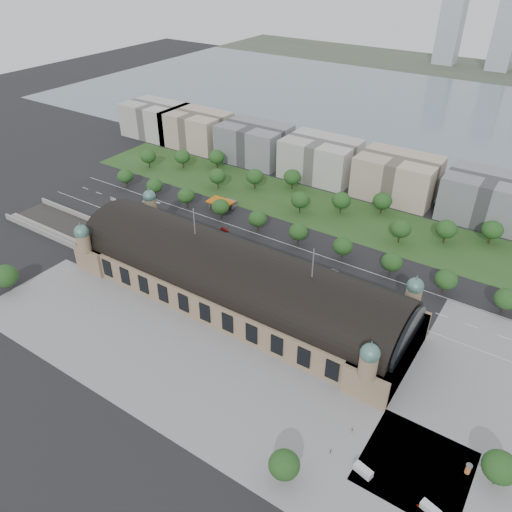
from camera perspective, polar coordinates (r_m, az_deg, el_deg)
The scene contains 66 objects.
ground at distance 212.72m, azimuth -2.35°, elevation -4.95°, with size 900.00×900.00×0.00m, color black.
station at distance 206.56m, azimuth -2.41°, elevation -2.70°, with size 150.00×48.40×44.30m.
track_cutting at distance 280.48m, azimuth -21.21°, elevation 2.97°, with size 70.00×24.00×3.10m.
plaza_south at distance 182.87m, azimuth -8.01°, elevation -13.05°, with size 190.00×48.00×0.12m, color gray.
plaza_east at distance 187.55m, azimuth 25.17°, elevation -15.32°, with size 56.00×100.00×0.12m, color gray.
road_slab at distance 247.65m, azimuth -0.97°, elevation 1.13°, with size 260.00×26.00×0.10m, color black.
grass_belt at distance 286.62m, azimuth 6.15°, elevation 5.66°, with size 300.00×45.00×0.10m, color #2C491D.
petrol_station at distance 282.91m, azimuth -3.50°, elevation 6.09°, with size 14.00×13.00×5.05m.
lake at distance 462.82m, azimuth 20.52°, elevation 14.58°, with size 700.00×320.00×0.08m, color slate.
far_shore at distance 653.60m, azimuth 25.63°, elevation 18.47°, with size 700.00×120.00×0.14m, color #44513D.
far_tower_left at distance 668.39m, azimuth 21.37°, elevation 23.20°, with size 24.00×24.00×80.00m, color #9EA8B2.
far_tower_mid at distance 656.24m, azimuth 26.77°, elevation 22.13°, with size 24.00×24.00×85.00m, color #9EA8B2.
office_0 at distance 398.45m, azimuth -11.40°, elevation 15.04°, with size 45.00×32.00×24.00m, color #B4B3AB.
office_1 at distance 372.46m, azimuth -6.81°, elevation 14.18°, with size 45.00×32.00×24.00m, color #B9A791.
office_2 at distance 343.78m, azimuth -0.21°, elevation 12.79°, with size 45.00×32.00×24.00m, color gray.
office_3 at distance 320.38m, azimuth 7.37°, elevation 10.97°, with size 45.00×32.00×24.00m, color #B4B3AB.
office_4 at distance 303.48m, azimuth 15.84°, elevation 8.69°, with size 45.00×32.00×24.00m, color #B9A791.
office_5 at distance 294.21m, azimuth 24.95°, elevation 5.99°, with size 45.00×32.00×24.00m, color gray.
tree_row_0 at distance 314.53m, azimuth -14.72°, elevation 8.81°, with size 9.60×9.60×11.52m.
tree_row_1 at distance 298.20m, azimuth -11.52°, elevation 7.89°, with size 9.60×9.60×11.52m.
tree_row_2 at distance 282.97m, azimuth -7.99°, elevation 6.83°, with size 9.60×9.60×11.52m.
tree_row_3 at distance 269.02m, azimuth -4.09°, elevation 5.63°, with size 9.60×9.60×11.52m.
tree_row_4 at distance 256.56m, azimuth 0.19°, elevation 4.28°, with size 9.60×9.60×11.52m.
tree_row_5 at distance 245.82m, azimuth 4.86°, elevation 2.77°, with size 9.60×9.60×11.52m.
tree_row_6 at distance 237.03m, azimuth 9.90°, elevation 1.11°, with size 9.60×9.60×11.52m.
tree_row_7 at distance 230.42m, azimuth 15.27°, elevation -0.66°, with size 9.60×9.60×11.52m.
tree_row_8 at distance 226.17m, azimuth 20.91°, elevation -2.52°, with size 9.60×9.60×11.52m.
tree_row_9 at distance 224.42m, azimuth 26.71°, elevation -4.40°, with size 9.60×9.60×11.52m.
tree_belt_0 at distance 339.75m, azimuth -12.22°, elevation 11.08°, with size 10.40×10.40×12.48m.
tree_belt_1 at distance 335.26m, azimuth -8.41°, elevation 11.18°, with size 10.40×10.40×12.48m.
tree_belt_2 at distance 332.23m, azimuth -4.52°, elevation 11.23°, with size 10.40×10.40×12.48m.
tree_belt_3 at distance 304.00m, azimuth -4.44°, elevation 9.10°, with size 10.40×10.40×12.48m.
tree_belt_4 at distance 302.57m, azimuth -0.14°, elevation 9.08°, with size 10.40×10.40×12.48m.
tree_belt_5 at distance 302.81m, azimuth 4.16°, elevation 9.01°, with size 10.40×10.40×12.48m.
tree_belt_6 at distance 275.49m, azimuth 5.06°, elevation 6.42°, with size 10.40×10.40×12.48m.
tree_belt_7 at distance 277.84m, azimuth 9.72°, elevation 6.30°, with size 10.40×10.40×12.48m.
tree_belt_8 at distance 281.97m, azimuth 14.27°, elevation 6.14°, with size 10.40×10.40×12.48m.
tree_belt_9 at distance 256.65m, azimuth 16.21°, elevation 3.03°, with size 10.40×10.40×12.48m.
tree_belt_10 at distance 263.32m, azimuth 20.94°, elevation 2.88°, with size 10.40×10.40×12.48m.
tree_belt_11 at distance 271.69m, azimuth 25.42°, elevation 2.72°, with size 10.40×10.40×12.48m.
tree_plaza_ne at distance 163.17m, azimuth 26.14°, elevation -20.86°, with size 10.00×10.00×11.69m.
tree_plaza_sw at distance 237.82m, azimuth -26.79°, elevation -2.05°, with size 11.00×11.00×12.73m.
tree_plaza_s at distance 150.10m, azimuth 3.24°, elevation -22.72°, with size 9.00×9.00×10.64m.
traffic_car_0 at distance 302.42m, azimuth -15.98°, elevation 6.22°, with size 1.92×4.78×1.63m, color white.
traffic_car_1 at distance 295.56m, azimuth -12.47°, elevation 6.08°, with size 1.47×4.23×1.39m, color #999BA1.
traffic_car_2 at distance 270.88m, azimuth -11.65°, elevation 3.60°, with size 2.54×5.51×1.53m, color black.
traffic_car_3 at distance 260.94m, azimuth -3.62°, elevation 3.03°, with size 1.85×4.55×1.32m, color maroon.
traffic_car_4 at distance 223.26m, azimuth 5.40°, elevation -2.80°, with size 1.56×3.88×1.32m, color #1B274C.
traffic_car_5 at distance 231.41m, azimuth 8.98°, elevation -1.66°, with size 1.38×3.97×1.31m, color #4F5255.
traffic_car_6 at distance 211.73m, azimuth 15.15°, elevation -6.22°, with size 2.71×5.87×1.63m, color silver.
parked_car_0 at distance 258.74m, azimuth -9.29°, elevation 2.36°, with size 1.50×4.31×1.42m, color black.
parked_car_1 at distance 256.29m, azimuth -8.60°, elevation 2.09°, with size 2.18×4.72×1.31m, color maroon.
parked_car_2 at distance 265.79m, azimuth -12.20°, elevation 2.90°, with size 1.97×4.86×1.41m, color #182244.
parked_car_3 at distance 242.56m, azimuth -5.77°, elevation 0.43°, with size 1.88×4.68×1.60m, color #53565A.
parked_car_4 at distance 249.33m, azimuth -6.81°, elevation 1.34°, with size 1.72×4.94×1.63m, color silver.
parked_car_5 at distance 238.92m, azimuth -2.96°, elevation -0.00°, with size 2.53×5.48×1.52m, color gray.
parked_car_6 at distance 247.71m, azimuth -6.04°, elevation 1.17°, with size 2.32×5.70×1.65m, color black.
bus_west at distance 240.63m, azimuth -2.98°, elevation 0.49°, with size 2.63×11.25×3.13m, color #AF1C21.
bus_mid at distance 232.55m, azimuth 1.91°, elevation -0.70°, with size 2.98×12.73×3.55m, color silver.
bus_east at distance 216.90m, azimuth 9.31°, elevation -3.99°, with size 2.96×12.66×3.53m, color beige.
van_east at distance 156.85m, azimuth 19.20°, elevation -25.60°, with size 5.77×3.49×2.34m.
van_south at distance 158.72m, azimuth 12.05°, elevation -22.81°, with size 6.03×3.52×2.45m.
advertising_column at distance 166.67m, azimuth 23.09°, elevation -21.47°, with size 1.86×1.86×3.53m.
pedestrian_0 at distance 166.74m, azimuth 10.93°, elevation -19.03°, with size 0.80×0.46×1.64m, color gray.
pedestrian_1 at distance 161.26m, azimuth 8.53°, elevation -21.23°, with size 0.57×0.37×1.55m, color gray.
pedestrian_3 at distance 156.60m, azimuth 18.01°, elevation -25.51°, with size 1.10×0.52×1.87m, color gray.
Camera 1 is at (100.41, -134.48, 130.70)m, focal length 35.00 mm.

